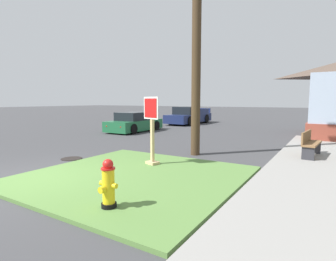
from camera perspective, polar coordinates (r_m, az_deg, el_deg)
ground_plane at (r=7.56m, az=-27.22°, el=-9.55°), size 160.00×160.00×0.00m
grass_corner_patch at (r=7.05m, az=-7.35°, el=-9.67°), size 5.23×5.17×0.08m
sidewalk_strip at (r=8.99m, az=28.03°, el=-6.74°), size 2.20×14.02×0.12m
fire_hydrant at (r=4.96m, az=-12.64°, el=-11.25°), size 0.38×0.34×0.88m
stop_sign at (r=7.96m, az=-3.46°, el=-0.55°), size 0.63×0.37×2.02m
manhole_cover at (r=9.77m, az=-19.91°, el=-5.67°), size 0.70×0.70×0.02m
parked_sedan_green at (r=17.43m, az=-7.24°, el=1.60°), size 1.99×4.21×1.25m
pickup_truck_navy at (r=23.01m, az=4.40°, el=2.97°), size 2.07×5.37×1.48m
street_bench at (r=10.15m, az=28.07°, el=-2.30°), size 0.55×1.52×0.85m
utility_pole at (r=10.11m, az=6.15°, el=22.09°), size 1.72×0.33×9.13m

